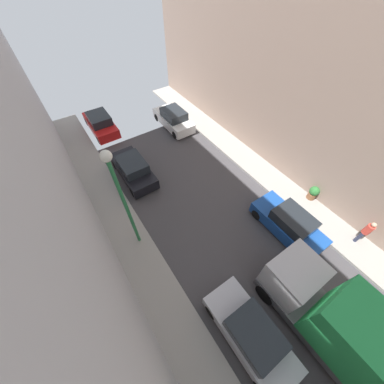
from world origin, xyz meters
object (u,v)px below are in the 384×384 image
(parked_car_left_3, at_px, (133,169))
(parked_car_right_1, at_px, (289,224))
(delivery_truck, at_px, (350,336))
(pedestrian, at_px, (366,231))
(lamp_post, at_px, (121,194))
(parked_car_left_4, at_px, (101,123))
(potted_plant_0, at_px, (313,193))
(parked_car_left_2, at_px, (251,334))
(parked_car_right_2, at_px, (174,119))

(parked_car_left_3, distance_m, parked_car_right_1, 10.34)
(delivery_truck, bearing_deg, pedestrian, 20.25)
(parked_car_right_1, bearing_deg, lamp_post, 150.71)
(parked_car_left_4, height_order, lamp_post, lamp_post)
(delivery_truck, height_order, potted_plant_0, delivery_truck)
(parked_car_left_2, distance_m, parked_car_right_1, 6.00)
(parked_car_right_1, distance_m, potted_plant_0, 3.15)
(parked_car_right_2, height_order, pedestrian, pedestrian)
(pedestrian, xyz_separation_m, lamp_post, (-10.00, 6.75, 3.19))
(parked_car_left_2, relative_size, parked_car_right_1, 1.00)
(parked_car_left_4, bearing_deg, potted_plant_0, -59.95)
(delivery_truck, xyz_separation_m, lamp_post, (-4.60, 8.74, 2.47))
(potted_plant_0, relative_size, lamp_post, 0.15)
(delivery_truck, relative_size, potted_plant_0, 6.81)
(parked_car_left_2, height_order, delivery_truck, delivery_truck)
(parked_car_left_4, relative_size, potted_plant_0, 4.33)
(parked_car_right_2, relative_size, potted_plant_0, 4.33)
(parked_car_left_3, relative_size, lamp_post, 0.66)
(parked_car_right_1, relative_size, potted_plant_0, 4.33)
(parked_car_left_4, height_order, delivery_truck, delivery_truck)
(delivery_truck, bearing_deg, parked_car_right_1, 59.84)
(parked_car_left_3, xyz_separation_m, delivery_truck, (2.70, -13.46, 1.07))
(pedestrian, bearing_deg, delivery_truck, -159.75)
(parked_car_left_3, bearing_deg, parked_car_left_4, 90.00)
(parked_car_left_3, relative_size, pedestrian, 2.44)
(potted_plant_0, bearing_deg, pedestrian, -96.59)
(pedestrian, distance_m, potted_plant_0, 3.36)
(parked_car_left_3, distance_m, parked_car_left_4, 6.50)
(parked_car_left_2, xyz_separation_m, lamp_post, (-1.90, 6.71, 3.54))
(lamp_post, bearing_deg, parked_car_right_1, -29.29)
(delivery_truck, bearing_deg, parked_car_right_2, 81.04)
(parked_car_left_2, height_order, parked_car_right_2, same)
(parked_car_left_3, height_order, parked_car_right_2, same)
(delivery_truck, xyz_separation_m, pedestrian, (5.40, 1.99, -0.71))
(parked_car_right_2, bearing_deg, parked_car_left_4, 152.24)
(parked_car_left_2, relative_size, parked_car_left_3, 1.00)
(potted_plant_0, bearing_deg, parked_car_right_2, 104.62)
(parked_car_right_1, bearing_deg, potted_plant_0, 12.06)
(pedestrian, bearing_deg, parked_car_right_1, 135.49)
(parked_car_right_2, relative_size, lamp_post, 0.66)
(parked_car_right_2, height_order, potted_plant_0, parked_car_right_2)
(parked_car_left_4, bearing_deg, parked_car_left_3, -90.00)
(parked_car_left_4, xyz_separation_m, lamp_post, (-1.90, -11.22, 3.54))
(potted_plant_0, bearing_deg, lamp_post, 161.68)
(parked_car_left_2, height_order, parked_car_left_3, same)
(potted_plant_0, bearing_deg, delivery_truck, -137.47)
(parked_car_left_2, relative_size, parked_car_right_2, 1.00)
(potted_plant_0, bearing_deg, parked_car_left_2, -158.92)
(parked_car_left_2, xyz_separation_m, parked_car_right_2, (5.40, 15.09, 0.00))
(parked_car_right_2, bearing_deg, potted_plant_0, -75.38)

